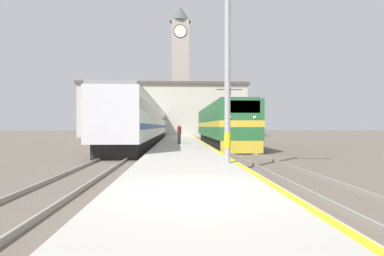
{
  "coord_description": "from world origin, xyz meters",
  "views": [
    {
      "loc": [
        -0.42,
        -6.65,
        1.83
      ],
      "look_at": [
        1.34,
        28.17,
        1.64
      ],
      "focal_mm": 28.0,
      "sensor_mm": 36.0,
      "label": 1
    }
  ],
  "objects_px": {
    "locomotive_train": "(221,125)",
    "person_on_platform": "(179,134)",
    "clock_tower": "(180,67)",
    "passenger_train": "(148,123)",
    "catenary_mast": "(230,61)"
  },
  "relations": [
    {
      "from": "locomotive_train",
      "to": "person_on_platform",
      "type": "relative_size",
      "value": 11.52
    },
    {
      "from": "clock_tower",
      "to": "passenger_train",
      "type": "bearing_deg",
      "value": -97.32
    },
    {
      "from": "passenger_train",
      "to": "clock_tower",
      "type": "bearing_deg",
      "value": 82.68
    },
    {
      "from": "clock_tower",
      "to": "person_on_platform",
      "type": "bearing_deg",
      "value": -90.77
    },
    {
      "from": "catenary_mast",
      "to": "clock_tower",
      "type": "relative_size",
      "value": 0.28
    },
    {
      "from": "catenary_mast",
      "to": "locomotive_train",
      "type": "bearing_deg",
      "value": 82.82
    },
    {
      "from": "passenger_train",
      "to": "catenary_mast",
      "type": "relative_size",
      "value": 4.79
    },
    {
      "from": "locomotive_train",
      "to": "person_on_platform",
      "type": "xyz_separation_m",
      "value": [
        -3.98,
        -3.52,
        -0.71
      ]
    },
    {
      "from": "passenger_train",
      "to": "person_on_platform",
      "type": "xyz_separation_m",
      "value": [
        3.56,
        -9.76,
        -1.01
      ]
    },
    {
      "from": "catenary_mast",
      "to": "person_on_platform",
      "type": "distance_m",
      "value": 13.55
    },
    {
      "from": "locomotive_train",
      "to": "clock_tower",
      "type": "xyz_separation_m",
      "value": [
        -3.42,
        38.34,
        13.08
      ]
    },
    {
      "from": "person_on_platform",
      "to": "passenger_train",
      "type": "bearing_deg",
      "value": 110.05
    },
    {
      "from": "locomotive_train",
      "to": "clock_tower",
      "type": "distance_m",
      "value": 40.66
    },
    {
      "from": "locomotive_train",
      "to": "catenary_mast",
      "type": "relative_size",
      "value": 2.36
    },
    {
      "from": "locomotive_train",
      "to": "clock_tower",
      "type": "height_order",
      "value": "clock_tower"
    }
  ]
}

